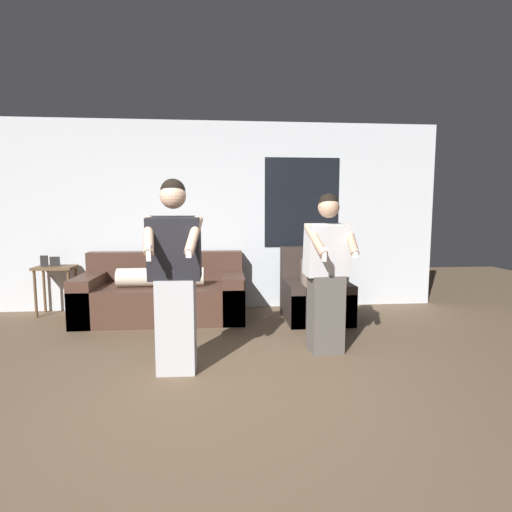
% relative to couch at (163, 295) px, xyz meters
% --- Properties ---
extents(ground_plane, '(14.00, 14.00, 0.00)m').
position_rel_couch_xyz_m(ground_plane, '(0.73, -2.72, -0.31)').
color(ground_plane, brown).
extents(wall_back, '(6.49, 0.07, 2.70)m').
position_rel_couch_xyz_m(wall_back, '(0.75, 0.54, 1.04)').
color(wall_back, silver).
rests_on(wall_back, ground_plane).
extents(couch, '(2.14, 1.00, 0.86)m').
position_rel_couch_xyz_m(couch, '(0.00, 0.00, 0.00)').
color(couch, '#472D23').
rests_on(couch, ground_plane).
extents(armchair, '(0.82, 0.94, 0.93)m').
position_rel_couch_xyz_m(armchair, '(2.02, -0.17, -0.01)').
color(armchair, '#332823').
rests_on(armchair, ground_plane).
extents(side_table, '(0.52, 0.35, 0.83)m').
position_rel_couch_xyz_m(side_table, '(-1.50, 0.30, 0.24)').
color(side_table, brown).
rests_on(side_table, ground_plane).
extents(person_left, '(0.51, 0.48, 1.70)m').
position_rel_couch_xyz_m(person_left, '(0.38, -1.86, 0.55)').
color(person_left, '#B2B2B7').
rests_on(person_left, ground_plane).
extents(person_right, '(0.50, 0.51, 1.60)m').
position_rel_couch_xyz_m(person_right, '(1.83, -1.47, 0.49)').
color(person_right, '#56514C').
rests_on(person_right, ground_plane).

